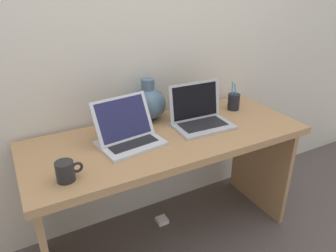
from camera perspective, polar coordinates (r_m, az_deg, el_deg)
The scene contains 9 objects.
ground_plane at distance 2.10m, azimuth 0.00°, elevation -18.98°, with size 6.00×6.00×0.00m, color #564C47.
back_wall at distance 1.83m, azimuth -5.27°, elevation 16.80°, with size 4.40×0.04×2.40m, color beige.
desk at distance 1.76m, azimuth 0.00°, elevation -5.85°, with size 1.49×0.60×0.71m.
laptop_left at distance 1.60m, azimuth -7.31°, elevation -0.98°, with size 0.33×0.27×0.22m.
laptop_right at distance 1.79m, azimuth 5.57°, elevation 2.15°, with size 0.33×0.24×0.23m.
green_vase at distance 1.84m, azimuth -3.53°, elevation 4.15°, with size 0.20×0.20×0.24m.
coffee_mug at distance 1.37m, azimuth -17.82°, elevation -7.70°, with size 0.11×0.08×0.09m.
pen_cup at distance 2.03m, azimuth 11.65°, elevation 4.31°, with size 0.07×0.07×0.18m.
power_brick at distance 2.18m, azimuth -1.08°, elevation -16.51°, with size 0.07×0.07×0.03m, color white.
Camera 1 is at (-0.72, -1.32, 1.47)m, focal length 34.09 mm.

